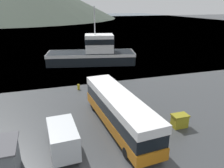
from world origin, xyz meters
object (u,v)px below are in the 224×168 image
(storage_bin, at_px, (180,121))
(delivery_van, at_px, (62,136))
(tour_bus, at_px, (119,110))
(fishing_boat, at_px, (93,53))

(storage_bin, bearing_deg, delivery_van, -179.18)
(tour_bus, height_order, fishing_boat, fishing_boat)
(fishing_boat, relative_size, storage_bin, 11.45)
(tour_bus, relative_size, storage_bin, 8.14)
(delivery_van, relative_size, storage_bin, 3.68)
(storage_bin, bearing_deg, fishing_boat, 95.45)
(delivery_van, relative_size, fishing_boat, 0.32)
(delivery_van, height_order, fishing_boat, fishing_boat)
(fishing_boat, distance_m, storage_bin, 25.42)
(tour_bus, bearing_deg, delivery_van, -165.41)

